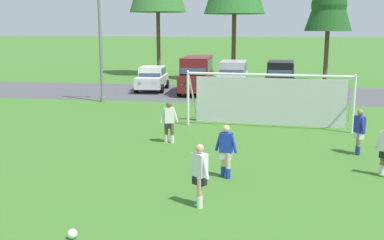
{
  "coord_description": "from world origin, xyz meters",
  "views": [
    {
      "loc": [
        1.54,
        -4.07,
        4.52
      ],
      "look_at": [
        -0.59,
        10.39,
        1.55
      ],
      "focal_mm": 42.9,
      "sensor_mm": 36.0,
      "label": 1
    }
  ],
  "objects_px": {
    "player_winger_right": "(359,132)",
    "parked_car_slot_left": "(197,74)",
    "parked_car_slot_far_left": "(152,78)",
    "player_defender_far": "(200,175)",
    "street_lamp": "(104,44)",
    "soccer_ball": "(72,234)",
    "player_winger_left": "(169,122)",
    "player_midfield_center": "(226,151)",
    "parked_car_slot_center_left": "(233,76)",
    "parked_car_slot_center": "(280,76)",
    "soccer_goal": "(269,98)"
  },
  "relations": [
    {
      "from": "player_defender_far",
      "to": "soccer_ball",
      "type": "bearing_deg",
      "value": -138.01
    },
    {
      "from": "player_defender_far",
      "to": "parked_car_slot_far_left",
      "type": "height_order",
      "value": "parked_car_slot_far_left"
    },
    {
      "from": "player_midfield_center",
      "to": "parked_car_slot_center_left",
      "type": "relative_size",
      "value": 0.35
    },
    {
      "from": "player_winger_left",
      "to": "parked_car_slot_center",
      "type": "bearing_deg",
      "value": 72.12
    },
    {
      "from": "player_winger_right",
      "to": "parked_car_slot_center",
      "type": "xyz_separation_m",
      "value": [
        -2.15,
        15.98,
        0.29
      ]
    },
    {
      "from": "player_winger_right",
      "to": "parked_car_slot_far_left",
      "type": "xyz_separation_m",
      "value": [
        -11.27,
        15.48,
        0.05
      ]
    },
    {
      "from": "player_winger_left",
      "to": "parked_car_slot_center",
      "type": "relative_size",
      "value": 0.35
    },
    {
      "from": "player_defender_far",
      "to": "street_lamp",
      "type": "bearing_deg",
      "value": 116.6
    },
    {
      "from": "soccer_goal",
      "to": "player_midfield_center",
      "type": "height_order",
      "value": "soccer_goal"
    },
    {
      "from": "parked_car_slot_left",
      "to": "parked_car_slot_center",
      "type": "bearing_deg",
      "value": 14.08
    },
    {
      "from": "parked_car_slot_left",
      "to": "parked_car_slot_far_left",
      "type": "bearing_deg",
      "value": 164.55
    },
    {
      "from": "parked_car_slot_center",
      "to": "player_winger_right",
      "type": "bearing_deg",
      "value": -82.34
    },
    {
      "from": "soccer_ball",
      "to": "player_defender_far",
      "type": "xyz_separation_m",
      "value": [
        2.5,
        2.25,
        0.71
      ]
    },
    {
      "from": "soccer_ball",
      "to": "street_lamp",
      "type": "distance_m",
      "value": 19.11
    },
    {
      "from": "player_winger_left",
      "to": "street_lamp",
      "type": "distance_m",
      "value": 11.38
    },
    {
      "from": "player_defender_far",
      "to": "parked_car_slot_far_left",
      "type": "xyz_separation_m",
      "value": [
        -6.23,
        21.18,
        0.05
      ]
    },
    {
      "from": "player_defender_far",
      "to": "parked_car_slot_center_left",
      "type": "height_order",
      "value": "parked_car_slot_center_left"
    },
    {
      "from": "player_midfield_center",
      "to": "parked_car_slot_center",
      "type": "height_order",
      "value": "parked_car_slot_center"
    },
    {
      "from": "soccer_goal",
      "to": "parked_car_slot_left",
      "type": "xyz_separation_m",
      "value": [
        -4.74,
        10.0,
        0.05
      ]
    },
    {
      "from": "parked_car_slot_center_left",
      "to": "street_lamp",
      "type": "relative_size",
      "value": 0.69
    },
    {
      "from": "player_winger_right",
      "to": "parked_car_slot_left",
      "type": "relative_size",
      "value": 0.34
    },
    {
      "from": "soccer_goal",
      "to": "player_defender_far",
      "type": "distance_m",
      "value": 10.43
    },
    {
      "from": "player_midfield_center",
      "to": "soccer_goal",
      "type": "bearing_deg",
      "value": 79.91
    },
    {
      "from": "soccer_ball",
      "to": "player_winger_right",
      "type": "height_order",
      "value": "player_winger_right"
    },
    {
      "from": "soccer_ball",
      "to": "street_lamp",
      "type": "relative_size",
      "value": 0.03
    },
    {
      "from": "player_defender_far",
      "to": "parked_car_slot_far_left",
      "type": "relative_size",
      "value": 0.38
    },
    {
      "from": "soccer_ball",
      "to": "soccer_goal",
      "type": "distance_m",
      "value": 13.29
    },
    {
      "from": "player_midfield_center",
      "to": "player_winger_right",
      "type": "xyz_separation_m",
      "value": [
        4.54,
        3.31,
        0.0
      ]
    },
    {
      "from": "player_defender_far",
      "to": "parked_car_slot_center",
      "type": "height_order",
      "value": "parked_car_slot_center"
    },
    {
      "from": "player_midfield_center",
      "to": "player_defender_far",
      "type": "relative_size",
      "value": 1.0
    },
    {
      "from": "player_winger_right",
      "to": "parked_car_slot_left",
      "type": "xyz_separation_m",
      "value": [
        -7.88,
        14.54,
        0.52
      ]
    },
    {
      "from": "soccer_ball",
      "to": "player_midfield_center",
      "type": "relative_size",
      "value": 0.13
    },
    {
      "from": "player_winger_right",
      "to": "parked_car_slot_far_left",
      "type": "height_order",
      "value": "parked_car_slot_far_left"
    },
    {
      "from": "parked_car_slot_far_left",
      "to": "parked_car_slot_left",
      "type": "height_order",
      "value": "parked_car_slot_left"
    },
    {
      "from": "street_lamp",
      "to": "player_winger_left",
      "type": "bearing_deg",
      "value": -58.1
    },
    {
      "from": "soccer_goal",
      "to": "parked_car_slot_center_left",
      "type": "bearing_deg",
      "value": 101.69
    },
    {
      "from": "parked_car_slot_far_left",
      "to": "player_defender_far",
      "type": "bearing_deg",
      "value": -73.6
    },
    {
      "from": "street_lamp",
      "to": "soccer_ball",
      "type": "bearing_deg",
      "value": -73.32
    },
    {
      "from": "parked_car_slot_left",
      "to": "street_lamp",
      "type": "bearing_deg",
      "value": -138.43
    },
    {
      "from": "player_midfield_center",
      "to": "parked_car_slot_center",
      "type": "xyz_separation_m",
      "value": [
        2.39,
        19.29,
        0.29
      ]
    },
    {
      "from": "parked_car_slot_center_left",
      "to": "parked_car_slot_center",
      "type": "distance_m",
      "value": 3.31
    },
    {
      "from": "player_midfield_center",
      "to": "player_winger_right",
      "type": "distance_m",
      "value": 5.62
    },
    {
      "from": "soccer_ball",
      "to": "parked_car_slot_left",
      "type": "distance_m",
      "value": 22.53
    },
    {
      "from": "soccer_goal",
      "to": "soccer_ball",
      "type": "bearing_deg",
      "value": -109.36
    },
    {
      "from": "soccer_goal",
      "to": "parked_car_slot_far_left",
      "type": "height_order",
      "value": "soccer_goal"
    },
    {
      "from": "player_defender_far",
      "to": "street_lamp",
      "type": "relative_size",
      "value": 0.24
    },
    {
      "from": "player_winger_left",
      "to": "parked_car_slot_center",
      "type": "xyz_separation_m",
      "value": [
        4.94,
        15.3,
        0.29
      ]
    },
    {
      "from": "soccer_ball",
      "to": "parked_car_slot_left",
      "type": "relative_size",
      "value": 0.05
    },
    {
      "from": "player_winger_right",
      "to": "street_lamp",
      "type": "bearing_deg",
      "value": 142.09
    },
    {
      "from": "soccer_goal",
      "to": "player_winger_right",
      "type": "relative_size",
      "value": 4.61
    }
  ]
}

